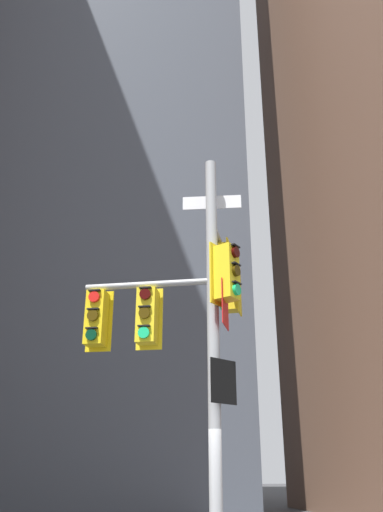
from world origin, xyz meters
name	(u,v)px	position (x,y,z in m)	size (l,w,h in m)	color
building_mid_block	(97,108)	(-2.37, 21.22, 24.73)	(15.71, 15.71, 49.47)	#4C5460
signal_pole_assembly	(195,312)	(-0.20, 0.49, 4.59)	(3.44, 2.65, 7.52)	#9EA0A3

